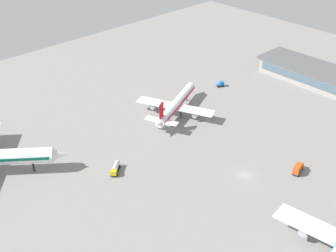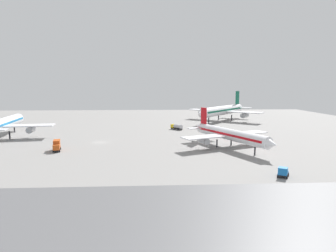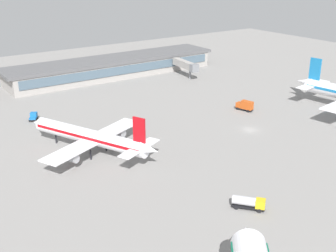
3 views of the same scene
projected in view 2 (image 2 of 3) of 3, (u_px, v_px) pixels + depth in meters
ground at (100, 142)px, 105.75m from camera, size 288.00×288.00×0.00m
airplane_at_gate at (229, 134)px, 96.24m from camera, size 31.37×37.87×12.20m
airplane_taxiing at (223, 110)px, 169.46m from camera, size 40.77×46.51×17.00m
airplane_distant at (1, 124)px, 113.22m from camera, size 39.56×48.98×14.92m
fuel_truck at (177, 127)px, 136.52m from camera, size 5.44×6.09×2.50m
baggage_tug at (283, 172)px, 65.25m from camera, size 3.46×3.74×2.30m
catering_truck at (57, 145)px, 91.84m from camera, size 3.25×5.89×3.30m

